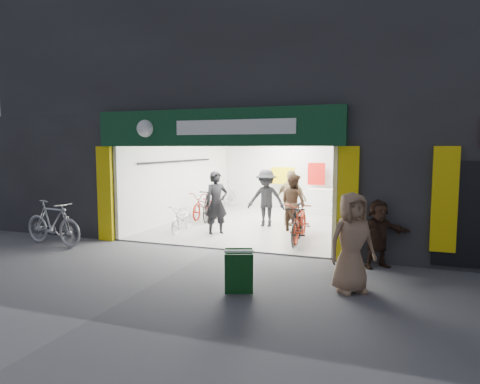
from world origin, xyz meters
The scene contains 17 objects.
ground centered at (0.00, 0.00, 0.00)m, with size 60.00×60.00×0.00m, color #56565B.
building centered at (0.91, 4.99, 4.31)m, with size 17.00×10.27×8.00m.
bike_left_front centered at (-1.80, 1.67, 0.42)m, with size 0.56×1.59×0.84m, color silver.
bike_left_midfront centered at (-1.80, 3.76, 0.58)m, with size 0.54×1.92×1.16m, color black.
bike_left_midback centered at (-2.27, 4.18, 0.49)m, with size 0.65×1.86×0.98m, color maroon.
bike_left_back centered at (-2.50, 6.65, 0.60)m, with size 0.56×1.99×1.20m, color #BAB9BE.
bike_right_front centered at (1.80, 1.34, 0.53)m, with size 0.50×1.78×1.07m, color black.
bike_right_mid centered at (1.80, 1.78, 0.54)m, with size 0.72×2.05×1.08m, color maroon.
bike_right_back centered at (2.50, 4.19, 0.49)m, with size 0.46×1.64×0.99m, color silver.
parked_bike centered at (-4.19, -1.04, 0.60)m, with size 0.56×1.98×1.19m, color #A7A8AC.
customer_a centered at (-0.67, 1.67, 0.94)m, with size 0.69×0.45×1.88m, color black.
customer_b centered at (1.33, 2.89, 0.89)m, with size 0.86×0.67×1.78m, color #39261A.
customer_c centered at (0.35, 3.33, 0.93)m, with size 1.21×0.69×1.87m, color black.
customer_d centered at (1.10, 3.63, 0.92)m, with size 1.08×0.45×1.85m, color #8F7953.
pedestrian_near centered at (3.54, -2.09, 0.90)m, with size 0.87×0.57×1.79m, color #8C6B51.
pedestrian_far centered at (3.92, -0.30, 0.74)m, with size 1.36×0.43×1.47m, color #322016.
sandwich_board centered at (1.71, -2.90, 0.42)m, with size 0.64×0.65×0.76m.
Camera 1 is at (4.23, -9.75, 2.57)m, focal length 32.00 mm.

